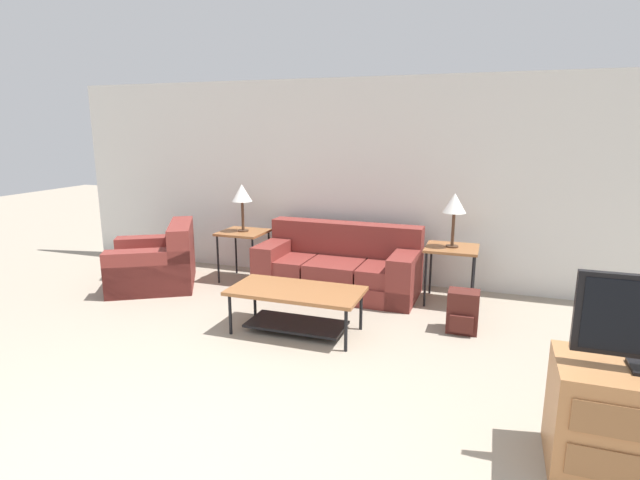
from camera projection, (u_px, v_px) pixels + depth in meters
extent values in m
cube|color=silver|center=(356.00, 182.00, 6.47)|extent=(8.42, 0.06, 2.60)
cube|color=maroon|center=(338.00, 284.00, 6.13)|extent=(1.95, 0.92, 0.22)
cube|color=maroon|center=(289.00, 263.00, 6.28)|extent=(0.64, 0.81, 0.20)
cube|color=maroon|center=(337.00, 268.00, 6.06)|extent=(0.64, 0.81, 0.20)
cube|color=maroon|center=(389.00, 273.00, 5.84)|extent=(0.64, 0.81, 0.20)
cube|color=maroon|center=(346.00, 238.00, 6.30)|extent=(1.94, 0.29, 0.40)
cube|color=maroon|center=(276.00, 263.00, 6.37)|extent=(0.29, 0.89, 0.58)
cube|color=maroon|center=(405.00, 277.00, 5.81)|extent=(0.29, 0.89, 0.58)
cube|color=maroon|center=(153.00, 270.00, 6.38)|extent=(1.40, 1.42, 0.40)
cube|color=maroon|center=(181.00, 239.00, 6.36)|extent=(0.76, 1.04, 0.40)
cube|color=maroon|center=(156.00, 257.00, 6.74)|extent=(0.99, 0.73, 0.56)
cube|color=maroon|center=(149.00, 273.00, 5.98)|extent=(0.99, 0.73, 0.56)
cube|color=#935B33|center=(296.00, 291.00, 4.87)|extent=(1.30, 0.65, 0.04)
cylinder|color=black|center=(230.00, 314.00, 4.87)|extent=(0.03, 0.03, 0.41)
cylinder|color=black|center=(346.00, 330.00, 4.49)|extent=(0.03, 0.03, 0.41)
cylinder|color=black|center=(255.00, 297.00, 5.36)|extent=(0.03, 0.03, 0.41)
cylinder|color=black|center=(361.00, 310.00, 4.98)|extent=(0.03, 0.03, 0.41)
cube|color=black|center=(296.00, 324.00, 4.95)|extent=(0.97, 0.46, 0.02)
cube|color=#935B33|center=(243.00, 232.00, 6.52)|extent=(0.58, 0.56, 0.03)
cylinder|color=black|center=(218.00, 259.00, 6.46)|extent=(0.03, 0.03, 0.63)
cylinder|color=black|center=(253.00, 263.00, 6.30)|extent=(0.03, 0.03, 0.63)
cylinder|color=black|center=(236.00, 251.00, 6.90)|extent=(0.03, 0.03, 0.63)
cylinder|color=black|center=(269.00, 254.00, 6.74)|extent=(0.03, 0.03, 0.63)
cube|color=#935B33|center=(452.00, 248.00, 5.67)|extent=(0.58, 0.56, 0.03)
cylinder|color=black|center=(425.00, 280.00, 5.60)|extent=(0.03, 0.03, 0.63)
cylinder|color=black|center=(472.00, 284.00, 5.44)|extent=(0.03, 0.03, 0.63)
cylinder|color=black|center=(431.00, 269.00, 6.04)|extent=(0.03, 0.03, 0.63)
cylinder|color=black|center=(474.00, 273.00, 5.88)|extent=(0.03, 0.03, 0.63)
cylinder|color=#472D1E|center=(243.00, 231.00, 6.52)|extent=(0.14, 0.14, 0.02)
cylinder|color=#472D1E|center=(243.00, 216.00, 6.48)|extent=(0.04, 0.04, 0.38)
cone|color=white|center=(242.00, 193.00, 6.41)|extent=(0.26, 0.26, 0.22)
cylinder|color=#472D1E|center=(452.00, 246.00, 5.66)|extent=(0.14, 0.14, 0.02)
cylinder|color=#472D1E|center=(453.00, 229.00, 5.62)|extent=(0.04, 0.04, 0.38)
cone|color=white|center=(455.00, 203.00, 5.55)|extent=(0.26, 0.26, 0.22)
cube|color=#4C1E19|center=(463.00, 311.00, 4.93)|extent=(0.30, 0.23, 0.42)
cube|color=#4C1E19|center=(461.00, 324.00, 4.83)|extent=(0.22, 0.05, 0.17)
cylinder|color=#4C1E19|center=(456.00, 304.00, 5.08)|extent=(0.02, 0.02, 0.32)
cylinder|color=#4C1E19|center=(472.00, 306.00, 5.03)|extent=(0.02, 0.02, 0.32)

